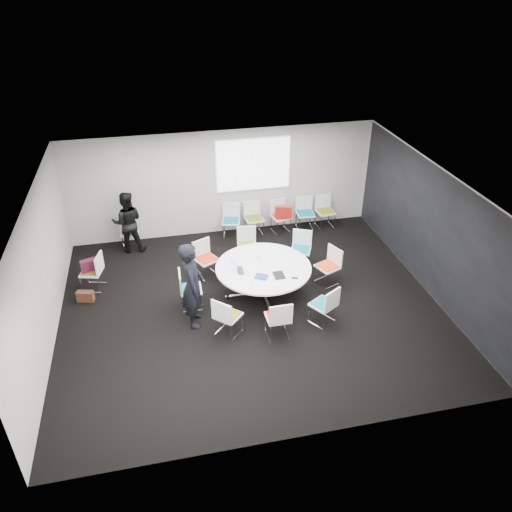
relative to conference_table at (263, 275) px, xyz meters
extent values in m
cube|color=black|center=(-0.36, -0.36, -0.54)|extent=(8.00, 7.00, 0.04)
cube|color=white|center=(-0.36, -0.36, 2.30)|extent=(8.00, 7.00, 0.04)
cube|color=#A6A29D|center=(-0.36, 3.16, 0.88)|extent=(8.00, 0.04, 2.80)
cube|color=#A6A29D|center=(-0.36, -3.88, 0.88)|extent=(8.00, 0.04, 2.80)
cube|color=#A6A29D|center=(-4.38, -0.36, 0.88)|extent=(0.04, 7.00, 2.80)
cube|color=#A6A29D|center=(3.66, -0.36, 0.88)|extent=(0.04, 7.00, 2.80)
cube|color=black|center=(3.63, -0.36, 0.88)|extent=(0.01, 6.94, 2.74)
cube|color=silver|center=(0.00, 0.00, -0.48)|extent=(0.90, 0.90, 0.08)
cylinder|color=silver|center=(0.00, 0.00, -0.16)|extent=(0.10, 0.10, 0.65)
cylinder|color=white|center=(0.00, 0.00, 0.19)|extent=(2.07, 2.07, 0.04)
cube|color=white|center=(0.44, 3.10, 1.33)|extent=(1.90, 0.03, 1.35)
cube|color=silver|center=(1.52, 0.12, -0.31)|extent=(0.55, 0.55, 0.42)
cube|color=white|center=(1.52, 0.12, -0.08)|extent=(0.58, 0.60, 0.04)
cube|color=red|center=(1.52, 0.12, -0.05)|extent=(0.51, 0.52, 0.03)
cube|color=white|center=(1.71, 0.20, 0.15)|extent=(0.21, 0.44, 0.42)
cube|color=silver|center=(1.15, 0.97, -0.31)|extent=(0.56, 0.56, 0.42)
cube|color=white|center=(1.15, 0.97, -0.08)|extent=(0.60, 0.59, 0.04)
cube|color=#087383|center=(1.15, 0.97, -0.05)|extent=(0.52, 0.51, 0.03)
cube|color=white|center=(1.23, 1.16, 0.15)|extent=(0.43, 0.22, 0.42)
cube|color=silver|center=(-0.07, 1.42, -0.31)|extent=(0.46, 0.46, 0.42)
cube|color=white|center=(-0.07, 1.42, -0.08)|extent=(0.50, 0.48, 0.04)
cube|color=olive|center=(-0.07, 1.42, -0.05)|extent=(0.43, 0.42, 0.03)
cube|color=white|center=(-0.05, 1.63, 0.15)|extent=(0.46, 0.08, 0.42)
cube|color=silver|center=(-1.11, 1.02, -0.31)|extent=(0.56, 0.56, 0.42)
cube|color=white|center=(-1.11, 1.02, -0.08)|extent=(0.61, 0.60, 0.04)
cube|color=red|center=(-1.11, 1.02, -0.05)|extent=(0.53, 0.52, 0.03)
cube|color=white|center=(-1.20, 1.21, 0.15)|extent=(0.43, 0.24, 0.42)
cube|color=silver|center=(-1.59, -0.09, -0.31)|extent=(0.43, 0.43, 0.42)
cube|color=white|center=(-1.59, -0.09, -0.08)|extent=(0.45, 0.47, 0.04)
cube|color=#0A7D83|center=(-1.59, -0.09, -0.05)|extent=(0.39, 0.41, 0.03)
cube|color=white|center=(-1.80, -0.09, 0.15)|extent=(0.05, 0.46, 0.42)
cube|color=silver|center=(-0.98, -1.14, -0.31)|extent=(0.59, 0.59, 0.42)
cube|color=white|center=(-0.98, -1.14, -0.08)|extent=(0.64, 0.64, 0.04)
cube|color=olive|center=(-0.98, -1.14, -0.05)|extent=(0.55, 0.55, 0.03)
cube|color=white|center=(-1.12, -1.29, 0.15)|extent=(0.36, 0.34, 0.42)
cube|color=silver|center=(-0.03, -1.41, -0.31)|extent=(0.42, 0.42, 0.42)
cube|color=white|center=(-0.03, -1.41, -0.08)|extent=(0.46, 0.44, 0.04)
cube|color=red|center=(-0.03, -1.41, -0.05)|extent=(0.40, 0.38, 0.03)
cube|color=white|center=(-0.03, -1.62, 0.15)|extent=(0.46, 0.04, 0.42)
cube|color=silver|center=(0.97, -1.20, -0.31)|extent=(0.58, 0.58, 0.42)
cube|color=white|center=(0.97, -1.20, -0.08)|extent=(0.62, 0.62, 0.04)
cube|color=#09727E|center=(0.97, -1.20, -0.05)|extent=(0.54, 0.53, 0.03)
cube|color=white|center=(1.08, -1.38, 0.15)|extent=(0.41, 0.27, 0.42)
cube|color=silver|center=(-0.23, 2.79, -0.31)|extent=(0.51, 0.51, 0.42)
cube|color=white|center=(-0.23, 2.79, -0.08)|extent=(0.55, 0.54, 0.04)
cube|color=#0B637F|center=(-0.23, 2.79, -0.05)|extent=(0.48, 0.46, 0.03)
cube|color=white|center=(-0.18, 2.99, 0.15)|extent=(0.46, 0.14, 0.42)
cube|color=silver|center=(0.39, 2.79, -0.31)|extent=(0.45, 0.45, 0.42)
cube|color=white|center=(0.39, 2.79, -0.08)|extent=(0.49, 0.48, 0.04)
cube|color=#5D6A16|center=(0.39, 2.79, -0.05)|extent=(0.43, 0.41, 0.03)
cube|color=white|center=(0.38, 3.00, 0.15)|extent=(0.46, 0.07, 0.42)
cube|color=silver|center=(1.13, 2.75, -0.31)|extent=(0.50, 0.50, 0.42)
cube|color=white|center=(1.13, 2.75, -0.08)|extent=(0.54, 0.53, 0.04)
cube|color=red|center=(1.13, 2.75, -0.05)|extent=(0.47, 0.46, 0.03)
cube|color=white|center=(1.09, 2.96, 0.15)|extent=(0.46, 0.13, 0.42)
cube|color=silver|center=(1.82, 2.79, -0.31)|extent=(0.44, 0.44, 0.42)
cube|color=white|center=(1.82, 2.79, -0.08)|extent=(0.48, 0.46, 0.04)
cube|color=#076C7C|center=(1.82, 2.79, -0.05)|extent=(0.42, 0.40, 0.03)
cube|color=white|center=(1.83, 3.00, 0.15)|extent=(0.46, 0.06, 0.42)
cube|color=silver|center=(2.40, 2.78, -0.31)|extent=(0.44, 0.44, 0.42)
cube|color=white|center=(2.40, 2.78, -0.08)|extent=(0.49, 0.47, 0.04)
cube|color=olive|center=(2.40, 2.78, -0.05)|extent=(0.42, 0.40, 0.03)
cube|color=white|center=(2.39, 2.99, 0.15)|extent=(0.46, 0.06, 0.42)
cube|color=silver|center=(-3.69, 1.06, -0.31)|extent=(0.51, 0.51, 0.42)
cube|color=white|center=(-3.69, 1.06, -0.08)|extent=(0.54, 0.56, 0.04)
cube|color=olive|center=(-3.69, 1.06, -0.05)|extent=(0.47, 0.48, 0.03)
cube|color=white|center=(-3.49, 1.00, 0.15)|extent=(0.15, 0.45, 0.42)
cube|color=silver|center=(-2.86, 2.77, -0.31)|extent=(0.44, 0.44, 0.42)
cube|color=white|center=(-2.86, 2.77, -0.08)|extent=(0.49, 0.47, 0.04)
cube|color=olive|center=(-2.86, 2.77, -0.05)|extent=(0.42, 0.40, 0.03)
cube|color=white|center=(-2.87, 2.98, 0.15)|extent=(0.46, 0.06, 0.42)
imported|color=black|center=(-1.59, -0.66, 0.41)|extent=(0.50, 0.71, 1.86)
imported|color=black|center=(-2.86, 2.62, 0.28)|extent=(0.81, 0.64, 1.59)
imported|color=#333338|center=(-0.48, -0.06, 0.22)|extent=(0.21, 0.32, 0.03)
cube|color=silver|center=(-0.64, 0.07, 0.34)|extent=(0.09, 0.29, 0.22)
cube|color=black|center=(0.24, -0.41, 0.22)|extent=(0.22, 0.30, 0.02)
cube|color=navy|center=(-0.13, -0.38, 0.22)|extent=(0.33, 0.31, 0.03)
cube|color=white|center=(0.53, 0.27, 0.21)|extent=(0.33, 0.25, 0.00)
cube|color=silver|center=(0.61, -0.22, 0.21)|extent=(0.35, 0.30, 0.00)
cylinder|color=white|center=(-0.04, 0.35, 0.25)|extent=(0.08, 0.08, 0.09)
cube|color=black|center=(0.54, -0.57, 0.21)|extent=(0.16, 0.12, 0.01)
cube|color=#481327|center=(-3.69, 1.06, 0.10)|extent=(0.42, 0.27, 0.28)
cube|color=#412315|center=(-3.85, 0.59, -0.40)|extent=(0.39, 0.25, 0.24)
cube|color=#AB1D15|center=(1.13, 2.54, 0.18)|extent=(0.47, 0.29, 0.36)
camera|label=1|loc=(-2.09, -8.81, 6.03)|focal=35.00mm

